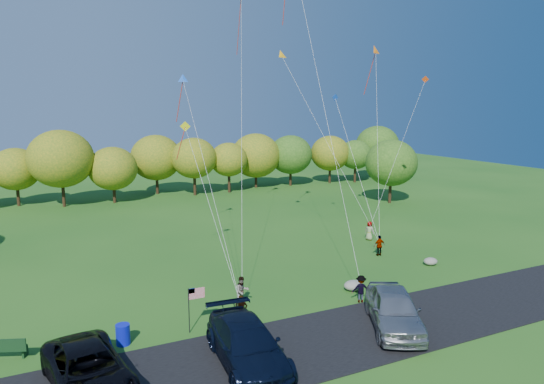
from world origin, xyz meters
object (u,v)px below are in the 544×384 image
Objects in this scene: minivan_dark at (88,370)px; trash_barrel at (123,334)px; minivan_silver at (394,309)px; flyer_c at (361,289)px; park_bench at (4,349)px; flyer_b at (242,291)px; flyer_a at (242,311)px; flyer_d at (379,246)px; flyer_e at (369,231)px; minivan_navy at (247,344)px.

minivan_dark is 3.86m from trash_barrel.
flyer_c is (0.51, 3.53, -0.25)m from minivan_silver.
park_bench is 5.06m from trash_barrel.
minivan_dark reaches higher than flyer_b.
minivan_dark is 3.54× the size of flyer_b.
minivan_dark is at bearing -168.05° from flyer_a.
trash_barrel is at bearing -170.68° from minivan_silver.
park_bench is at bearing 172.59° from trash_barrel.
flyer_b is 11.92m from park_bench.
park_bench is at bearing 17.09° from flyer_d.
flyer_e reaches higher than flyer_c.
flyer_a is 5.86m from trash_barrel.
minivan_silver is at bearing -34.30° from flyer_a.
flyer_a is (-6.88, 3.51, -0.22)m from minivan_silver.
flyer_a is at bearing 11.08° from minivan_dark.
flyer_c is at bearing -3.01° from trash_barrel.
flyer_c is 9.39m from flyer_d.
flyer_e is at bearing 85.09° from minivan_silver.
flyer_a is 7.40m from flyer_c.
flyer_d is (15.18, 10.33, -0.18)m from minivan_navy.
flyer_b is 7.09m from trash_barrel.
flyer_c is 13.66m from flyer_e.
flyer_a is 10.91m from park_bench.
minivan_dark is 14.54m from minivan_silver.
minivan_dark is 3.75× the size of flyer_c.
minivan_dark reaches higher than flyer_c.
trash_barrel is at bearing 13.75° from park_bench.
minivan_navy is at bearing -151.72° from minivan_silver.
minivan_silver is 13.39m from trash_barrel.
flyer_b reaches higher than flyer_a.
flyer_a is at bearing -179.30° from minivan_silver.
park_bench is 1.90× the size of trash_barrel.
minivan_silver is (8.10, 0.08, 0.07)m from minivan_navy.
minivan_silver is 7.73m from flyer_a.
flyer_a is at bearing 13.97° from park_bench.
trash_barrel is (5.01, -0.65, -0.08)m from park_bench.
flyer_e is 0.85× the size of park_bench.
trash_barrel is at bearing -168.66° from flyer_b.
park_bench is at bearing 81.66° from flyer_e.
park_bench is (-26.79, -9.29, -0.22)m from flyer_e.
minivan_silver reaches higher than trash_barrel.
minivan_silver is 3.07× the size of park_bench.
flyer_c is (15.03, 2.68, -0.09)m from minivan_dark.
minivan_silver reaches higher than flyer_d.
minivan_dark is at bearing 37.21° from flyer_c.
flyer_e reaches higher than trash_barrel.
minivan_navy is 18.36m from flyer_d.
flyer_d is 20.67m from trash_barrel.
trash_barrel is (-12.69, 4.23, -0.55)m from minivan_silver.
flyer_e is 1.62× the size of trash_barrel.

